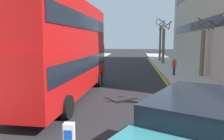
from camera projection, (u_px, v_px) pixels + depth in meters
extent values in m
cube|color=#ADA89E|center=(199.00, 85.00, 16.20)|extent=(4.00, 80.00, 0.14)
cube|color=#ADA89E|center=(33.00, 82.00, 17.53)|extent=(4.00, 80.00, 0.14)
cube|color=yellow|center=(175.00, 91.00, 14.45)|extent=(0.10, 56.00, 0.01)
cube|color=yellow|center=(172.00, 91.00, 14.47)|extent=(0.10, 56.00, 0.01)
cube|color=white|center=(69.00, 140.00, 5.76)|extent=(0.28, 0.20, 0.95)
cube|color=blue|center=(68.00, 135.00, 5.63)|extent=(0.22, 0.01, 0.26)
cube|color=#B20F0F|center=(66.00, 69.00, 12.65)|extent=(3.00, 10.90, 2.60)
cube|color=#B20F0F|center=(65.00, 24.00, 12.31)|extent=(2.94, 10.69, 2.50)
cube|color=black|center=(66.00, 64.00, 12.61)|extent=(3.01, 10.47, 0.84)
cube|color=black|center=(65.00, 23.00, 12.29)|extent=(2.99, 10.26, 0.80)
cube|color=yellow|center=(89.00, 42.00, 17.71)|extent=(2.00, 0.15, 0.44)
cube|color=maroon|center=(64.00, 1.00, 12.13)|extent=(2.70, 9.81, 0.10)
cylinder|color=black|center=(67.00, 79.00, 16.28)|extent=(0.35, 1.05, 1.04)
cylinder|color=black|center=(99.00, 80.00, 15.91)|extent=(0.35, 1.05, 1.04)
cylinder|color=black|center=(14.00, 105.00, 9.72)|extent=(0.35, 1.05, 1.04)
cylinder|color=black|center=(67.00, 107.00, 9.34)|extent=(0.35, 1.05, 1.04)
cube|color=black|center=(196.00, 110.00, 5.10)|extent=(2.90, 3.50, 0.76)
cylinder|color=black|center=(172.00, 137.00, 6.86)|extent=(0.50, 0.71, 0.68)
cylinder|color=#2D2D38|center=(174.00, 71.00, 20.33)|extent=(0.22, 0.22, 0.85)
cube|color=red|center=(174.00, 63.00, 20.24)|extent=(0.34, 0.22, 0.56)
sphere|color=tan|center=(174.00, 59.00, 20.18)|extent=(0.20, 0.20, 0.20)
cylinder|color=#6B6047|center=(202.00, 53.00, 19.88)|extent=(0.37, 0.37, 4.17)
cylinder|color=#6B6047|center=(211.00, 26.00, 19.46)|extent=(0.17, 1.22, 0.90)
cylinder|color=#6B6047|center=(200.00, 26.00, 20.18)|extent=(1.33, 0.44, 0.99)
cylinder|color=#6B6047|center=(196.00, 25.00, 19.64)|extent=(0.19, 1.34, 0.98)
cylinder|color=#6B6047|center=(206.00, 24.00, 18.80)|extent=(1.54, 0.21, 1.12)
cylinder|color=#6B6047|center=(160.00, 43.00, 35.84)|extent=(0.34, 0.34, 5.80)
cylinder|color=#6B6047|center=(164.00, 23.00, 35.39)|extent=(0.20, 1.10, 0.82)
cylinder|color=#6B6047|center=(161.00, 23.00, 35.91)|extent=(1.13, 0.37, 0.84)
cylinder|color=#6B6047|center=(156.00, 22.00, 35.54)|extent=(0.29, 1.46, 1.07)
cylinder|color=#6B6047|center=(162.00, 21.00, 34.65)|extent=(1.53, 0.34, 1.12)
cylinder|color=#6B6047|center=(163.00, 46.00, 30.94)|extent=(0.39, 0.39, 4.85)
cylinder|color=#6B6047|center=(169.00, 25.00, 30.45)|extent=(0.15, 1.57, 1.14)
cylinder|color=#6B6047|center=(166.00, 26.00, 31.17)|extent=(1.46, 0.93, 1.19)
cylinder|color=#6B6047|center=(161.00, 27.00, 30.97)|extent=(0.87, 0.75, 0.77)
cylinder|color=#6B6047|center=(161.00, 27.00, 30.32)|extent=(0.72, 0.90, 0.78)
cylinder|color=#6B6047|center=(166.00, 27.00, 30.13)|extent=(0.96, 0.46, 0.73)
cube|color=black|center=(196.00, 26.00, 23.99)|extent=(0.04, 24.64, 1.00)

